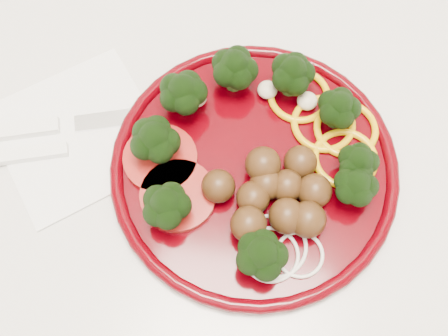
% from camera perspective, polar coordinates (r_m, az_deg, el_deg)
% --- Properties ---
extents(counter, '(2.40, 0.60, 0.90)m').
position_cam_1_polar(counter, '(1.04, -7.56, -6.96)').
color(counter, silver).
rests_on(counter, ground).
extents(plate, '(0.30, 0.30, 0.06)m').
position_cam_1_polar(plate, '(0.57, 3.56, 0.55)').
color(plate, '#400005').
rests_on(plate, counter).
extents(napkin, '(0.23, 0.23, 0.00)m').
position_cam_1_polar(napkin, '(0.62, -14.57, 3.36)').
color(napkin, white).
rests_on(napkin, counter).
extents(knife, '(0.22, 0.09, 0.01)m').
position_cam_1_polar(knife, '(0.63, -17.00, 4.11)').
color(knife, silver).
rests_on(knife, napkin).
extents(fork, '(0.20, 0.08, 0.01)m').
position_cam_1_polar(fork, '(0.62, -17.25, 1.62)').
color(fork, white).
rests_on(fork, napkin).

